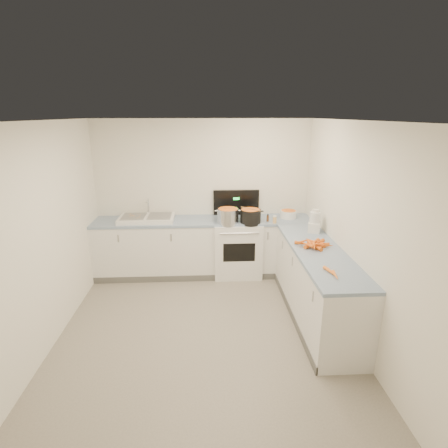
{
  "coord_description": "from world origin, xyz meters",
  "views": [
    {
      "loc": [
        0.05,
        -3.69,
        2.57
      ],
      "look_at": [
        0.3,
        1.1,
        1.05
      ],
      "focal_mm": 28.0,
      "sensor_mm": 36.0,
      "label": 1
    }
  ],
  "objects_px": {
    "spice_jar": "(275,220)",
    "food_processor": "(315,222)",
    "extract_bottle": "(268,218)",
    "black_pot": "(250,217)",
    "mixing_bowl": "(288,214)",
    "stove": "(237,246)",
    "sink": "(147,218)",
    "steel_pot": "(228,216)"
  },
  "relations": [
    {
      "from": "stove",
      "to": "spice_jar",
      "type": "relative_size",
      "value": 13.43
    },
    {
      "from": "sink",
      "to": "spice_jar",
      "type": "relative_size",
      "value": 8.49
    },
    {
      "from": "stove",
      "to": "spice_jar",
      "type": "bearing_deg",
      "value": -22.39
    },
    {
      "from": "black_pot",
      "to": "spice_jar",
      "type": "height_order",
      "value": "black_pot"
    },
    {
      "from": "extract_bottle",
      "to": "steel_pot",
      "type": "bearing_deg",
      "value": -177.81
    },
    {
      "from": "extract_bottle",
      "to": "spice_jar",
      "type": "xyz_separation_m",
      "value": [
        0.09,
        -0.09,
        0.0
      ]
    },
    {
      "from": "steel_pot",
      "to": "black_pot",
      "type": "height_order",
      "value": "steel_pot"
    },
    {
      "from": "extract_bottle",
      "to": "spice_jar",
      "type": "bearing_deg",
      "value": -44.83
    },
    {
      "from": "mixing_bowl",
      "to": "sink",
      "type": "bearing_deg",
      "value": -179.25
    },
    {
      "from": "steel_pot",
      "to": "stove",
      "type": "bearing_deg",
      "value": 44.39
    },
    {
      "from": "stove",
      "to": "spice_jar",
      "type": "xyz_separation_m",
      "value": [
        0.56,
        -0.23,
        0.52
      ]
    },
    {
      "from": "steel_pot",
      "to": "mixing_bowl",
      "type": "height_order",
      "value": "steel_pot"
    },
    {
      "from": "mixing_bowl",
      "to": "food_processor",
      "type": "height_order",
      "value": "food_processor"
    },
    {
      "from": "spice_jar",
      "to": "food_processor",
      "type": "height_order",
      "value": "food_processor"
    },
    {
      "from": "steel_pot",
      "to": "extract_bottle",
      "type": "bearing_deg",
      "value": 2.19
    },
    {
      "from": "stove",
      "to": "food_processor",
      "type": "xyz_separation_m",
      "value": [
        1.04,
        -0.68,
        0.61
      ]
    },
    {
      "from": "black_pot",
      "to": "food_processor",
      "type": "xyz_separation_m",
      "value": [
        0.86,
        -0.5,
        0.05
      ]
    },
    {
      "from": "black_pot",
      "to": "spice_jar",
      "type": "xyz_separation_m",
      "value": [
        0.37,
        -0.05,
        -0.04
      ]
    },
    {
      "from": "stove",
      "to": "mixing_bowl",
      "type": "bearing_deg",
      "value": 3.12
    },
    {
      "from": "steel_pot",
      "to": "food_processor",
      "type": "height_order",
      "value": "food_processor"
    },
    {
      "from": "black_pot",
      "to": "spice_jar",
      "type": "relative_size",
      "value": 3.16
    },
    {
      "from": "stove",
      "to": "food_processor",
      "type": "height_order",
      "value": "stove"
    },
    {
      "from": "food_processor",
      "to": "black_pot",
      "type": "bearing_deg",
      "value": 149.75
    },
    {
      "from": "sink",
      "to": "mixing_bowl",
      "type": "distance_m",
      "value": 2.29
    },
    {
      "from": "steel_pot",
      "to": "spice_jar",
      "type": "height_order",
      "value": "steel_pot"
    },
    {
      "from": "steel_pot",
      "to": "spice_jar",
      "type": "xyz_separation_m",
      "value": [
        0.72,
        -0.07,
        -0.05
      ]
    },
    {
      "from": "stove",
      "to": "sink",
      "type": "relative_size",
      "value": 1.58
    },
    {
      "from": "sink",
      "to": "spice_jar",
      "type": "height_order",
      "value": "sink"
    },
    {
      "from": "sink",
      "to": "stove",
      "type": "bearing_deg",
      "value": -0.62
    },
    {
      "from": "spice_jar",
      "to": "stove",
      "type": "bearing_deg",
      "value": 157.61
    },
    {
      "from": "sink",
      "to": "spice_jar",
      "type": "distance_m",
      "value": 2.02
    },
    {
      "from": "sink",
      "to": "mixing_bowl",
      "type": "relative_size",
      "value": 3.22
    },
    {
      "from": "stove",
      "to": "steel_pot",
      "type": "height_order",
      "value": "stove"
    },
    {
      "from": "black_pot",
      "to": "spice_jar",
      "type": "bearing_deg",
      "value": -8.37
    },
    {
      "from": "steel_pot",
      "to": "mixing_bowl",
      "type": "xyz_separation_m",
      "value": [
        1.0,
        0.21,
        -0.04
      ]
    },
    {
      "from": "mixing_bowl",
      "to": "spice_jar",
      "type": "xyz_separation_m",
      "value": [
        -0.28,
        -0.28,
        -0.01
      ]
    },
    {
      "from": "sink",
      "to": "food_processor",
      "type": "distance_m",
      "value": 2.59
    },
    {
      "from": "food_processor",
      "to": "spice_jar",
      "type": "bearing_deg",
      "value": 137.48
    },
    {
      "from": "black_pot",
      "to": "mixing_bowl",
      "type": "height_order",
      "value": "black_pot"
    },
    {
      "from": "mixing_bowl",
      "to": "food_processor",
      "type": "relative_size",
      "value": 0.8
    },
    {
      "from": "sink",
      "to": "spice_jar",
      "type": "bearing_deg",
      "value": -6.97
    },
    {
      "from": "spice_jar",
      "to": "steel_pot",
      "type": "bearing_deg",
      "value": 174.65
    }
  ]
}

